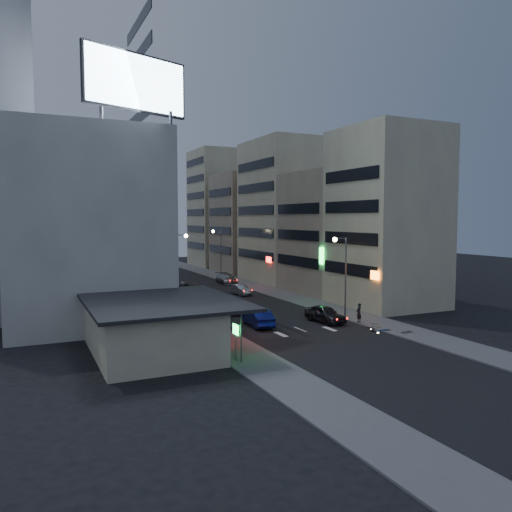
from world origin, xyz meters
TOP-DOWN VIEW (x-y plane):
  - ground at (0.00, 0.00)m, footprint 180.00×180.00m
  - sidewalk_left at (-8.00, 30.00)m, footprint 4.00×120.00m
  - sidewalk_right at (8.00, 30.00)m, footprint 4.00×120.00m
  - food_court at (-13.90, 2.00)m, footprint 11.00×13.00m
  - white_building at (-17.00, 20.00)m, footprint 14.00×24.00m
  - shophouse_near at (15.00, 10.50)m, footprint 10.00×11.00m
  - shophouse_mid at (15.50, 22.00)m, footprint 11.00×12.00m
  - shophouse_far at (15.00, 35.00)m, footprint 10.00×14.00m
  - far_left_a at (-15.50, 45.00)m, footprint 11.00×10.00m
  - far_left_b at (-16.00, 58.00)m, footprint 12.00×10.00m
  - far_right_a at (15.50, 50.00)m, footprint 11.00×12.00m
  - far_right_b at (16.00, 64.00)m, footprint 12.00×12.00m
  - billboard at (-12.99, 9.97)m, footprint 9.52×3.75m
  - street_lamp_right_near at (5.90, 6.00)m, footprint 1.60×0.44m
  - street_lamp_left at (-5.90, 22.00)m, footprint 1.60×0.44m
  - street_lamp_right_far at (5.90, 40.00)m, footprint 1.60×0.44m
  - parked_car_right_near at (3.71, 5.63)m, footprint 2.40×4.91m
  - parked_car_right_mid at (3.23, 24.95)m, footprint 1.71×4.11m
  - parked_car_left at (-3.28, 28.95)m, footprint 2.78×5.42m
  - parked_car_right_far at (5.60, 35.86)m, footprint 2.51×5.54m
  - road_car_blue at (-2.88, 6.78)m, footprint 2.23×5.06m
  - road_car_silver at (-2.81, 14.03)m, footprint 1.91×4.62m
  - person at (6.30, 3.79)m, footprint 0.78×0.66m
  - scooter_black_a at (8.05, -1.12)m, footprint 0.83×1.81m
  - scooter_silver_a at (7.91, -0.87)m, footprint 0.98×1.76m
  - scooter_blue at (6.83, 0.32)m, footprint 0.88×2.06m
  - scooter_black_b at (6.99, 1.44)m, footprint 0.98×1.68m
  - scooter_silver_b at (7.53, 2.79)m, footprint 1.14×1.87m

SIDE VIEW (x-z plane):
  - ground at x=0.00m, z-range 0.00..0.00m
  - sidewalk_left at x=-8.00m, z-range 0.00..0.12m
  - sidewalk_right at x=8.00m, z-range 0.00..0.12m
  - scooter_black_b at x=6.99m, z-range 0.12..1.09m
  - scooter_silver_a at x=7.91m, z-range 0.12..1.14m
  - scooter_black_a at x=8.05m, z-range 0.12..1.19m
  - parked_car_right_mid at x=3.23m, z-range 0.00..1.32m
  - scooter_silver_b at x=7.53m, z-range 0.12..1.21m
  - road_car_silver at x=-2.81m, z-range 0.00..1.34m
  - scooter_blue at x=6.83m, z-range 0.12..1.34m
  - parked_car_left at x=-3.28m, z-range 0.00..1.46m
  - parked_car_right_far at x=5.60m, z-range 0.00..1.57m
  - parked_car_right_near at x=3.71m, z-range 0.00..1.61m
  - road_car_blue at x=-2.88m, z-range 0.00..1.62m
  - person at x=6.30m, z-range 0.12..1.94m
  - food_court at x=-13.90m, z-range 0.05..3.92m
  - street_lamp_right_near at x=5.90m, z-range 1.35..9.37m
  - street_lamp_left at x=-5.90m, z-range 1.35..9.37m
  - street_lamp_right_far at x=5.90m, z-range 1.35..9.37m
  - far_left_b at x=-16.00m, z-range 0.00..15.00m
  - shophouse_mid at x=15.50m, z-range 0.00..16.00m
  - white_building at x=-17.00m, z-range 0.00..18.00m
  - far_right_a at x=15.50m, z-range 0.00..18.00m
  - shophouse_near at x=15.00m, z-range 0.00..20.00m
  - far_left_a at x=-15.50m, z-range 0.00..20.00m
  - shophouse_far at x=15.00m, z-range 0.00..22.00m
  - far_right_b at x=16.00m, z-range 0.00..24.00m
  - billboard at x=-12.99m, z-range 18.56..24.76m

